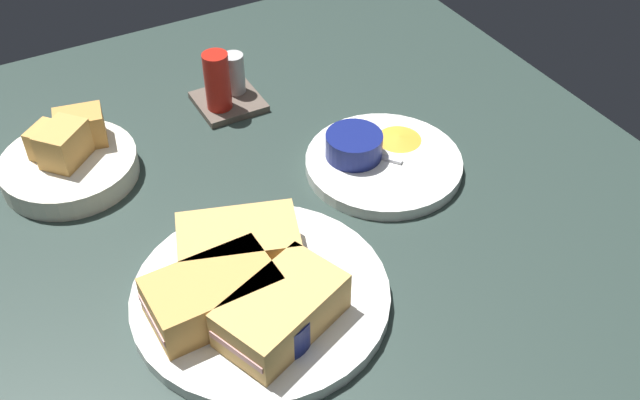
{
  "coord_description": "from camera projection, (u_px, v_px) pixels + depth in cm",
  "views": [
    {
      "loc": [
        -22.54,
        -57.61,
        61.87
      ],
      "look_at": [
        9.17,
        0.24,
        3.0
      ],
      "focal_mm": 41.89,
      "sensor_mm": 36.0,
      "label": 1
    }
  ],
  "objects": [
    {
      "name": "spoon_by_dark_ramekin",
      "position": [
        268.0,
        292.0,
        0.79
      ],
      "size": [
        4.15,
        9.88,
        0.8
      ],
      "color": "silver",
      "rests_on": "plate_sandwich_main"
    },
    {
      "name": "sandwich_half_far",
      "position": [
        212.0,
        294.0,
        0.76
      ],
      "size": [
        13.46,
        7.99,
        4.8
      ],
      "color": "tan",
      "rests_on": "plate_sandwich_main"
    },
    {
      "name": "plate_chips_companion",
      "position": [
        384.0,
        164.0,
        0.97
      ],
      "size": [
        20.37,
        20.37,
        1.6
      ],
      "primitive_type": "cylinder",
      "color": "white",
      "rests_on": "ground_plane"
    },
    {
      "name": "ground_plane",
      "position": [
        253.0,
        254.0,
        0.88
      ],
      "size": [
        110.0,
        110.0,
        3.0
      ],
      "primitive_type": "cube",
      "color": "#283833"
    },
    {
      "name": "ramekin_light_gravy",
      "position": [
        354.0,
        144.0,
        0.96
      ],
      "size": [
        7.39,
        7.39,
        3.24
      ],
      "color": "navy",
      "rests_on": "plate_chips_companion"
    },
    {
      "name": "condiment_caddy",
      "position": [
        225.0,
        86.0,
        1.06
      ],
      "size": [
        9.0,
        9.0,
        9.5
      ],
      "color": "brown",
      "rests_on": "ground_plane"
    },
    {
      "name": "sandwich_half_near",
      "position": [
        239.0,
        245.0,
        0.81
      ],
      "size": [
        14.79,
        11.3,
        4.8
      ],
      "color": "tan",
      "rests_on": "plate_sandwich_main"
    },
    {
      "name": "bread_basket_rear",
      "position": [
        69.0,
        159.0,
        0.95
      ],
      "size": [
        17.24,
        17.24,
        7.81
      ],
      "color": "silver",
      "rests_on": "ground_plane"
    },
    {
      "name": "plate_sandwich_main",
      "position": [
        261.0,
        296.0,
        0.8
      ],
      "size": [
        27.81,
        27.81,
        1.6
      ],
      "primitive_type": "cylinder",
      "color": "white",
      "rests_on": "ground_plane"
    },
    {
      "name": "spoon_by_gravy_ramekin",
      "position": [
        352.0,
        148.0,
        0.98
      ],
      "size": [
        7.23,
        8.7,
        0.8
      ],
      "color": "silver",
      "rests_on": "plate_chips_companion"
    },
    {
      "name": "ramekin_dark_sauce",
      "position": [
        277.0,
        323.0,
        0.74
      ],
      "size": [
        7.11,
        7.11,
        3.68
      ],
      "color": "navy",
      "rests_on": "plate_sandwich_main"
    },
    {
      "name": "sandwich_half_extra",
      "position": [
        282.0,
        311.0,
        0.75
      ],
      "size": [
        14.91,
        11.88,
        4.8
      ],
      "color": "tan",
      "rests_on": "plate_sandwich_main"
    },
    {
      "name": "plantain_chip_scatter",
      "position": [
        371.0,
        147.0,
        0.98
      ],
      "size": [
        14.88,
        8.4,
        0.6
      ],
      "color": "gold",
      "rests_on": "plate_chips_companion"
    }
  ]
}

